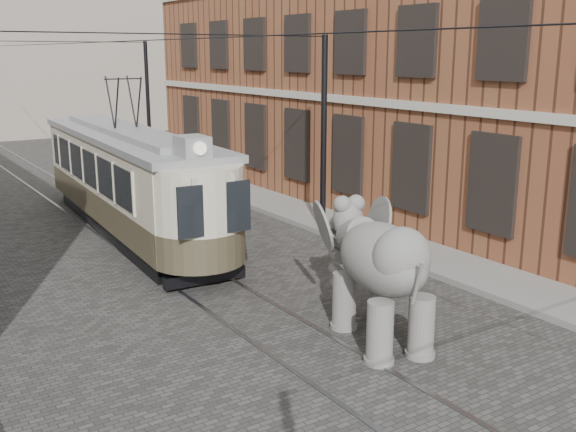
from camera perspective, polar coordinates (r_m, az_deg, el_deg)
ground at (r=13.42m, az=0.10°, el=-10.38°), size 120.00×120.00×0.00m
tram_rails at (r=13.42m, az=0.10°, el=-10.33°), size 1.54×80.00×0.02m
sidewalk_right at (r=17.21m, az=17.09°, el=-5.20°), size 2.00×60.00×0.15m
brick_building at (r=26.16m, az=9.73°, el=14.71°), size 8.00×26.00×12.00m
catenary at (r=16.76m, az=-9.97°, el=5.02°), size 11.00×30.20×6.00m
tram at (r=21.18m, az=-13.55°, el=4.97°), size 3.17×12.15×4.77m
elephant at (r=12.92m, az=8.03°, el=-5.25°), size 3.40×4.74×2.62m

